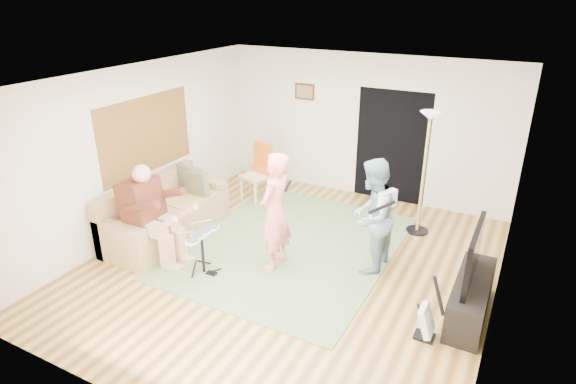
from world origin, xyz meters
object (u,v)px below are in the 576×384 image
object	(u,v)px
sofa	(163,217)
singer	(275,212)
television	(474,255)
guitarist	(372,217)
guitar_spare	(427,321)
tv_cabinet	(471,298)
dining_chair	(257,180)
drum_kit	(203,255)
torchiere_lamp	(426,152)

from	to	relation	value
sofa	singer	bearing A→B (deg)	-0.08
television	guitarist	bearing A→B (deg)	162.30
guitar_spare	tv_cabinet	distance (m)	0.78
singer	tv_cabinet	bearing A→B (deg)	91.51
singer	tv_cabinet	world-z (taller)	singer
dining_chair	television	xyz separation A→B (m)	(4.11, -1.83, 0.46)
singer	tv_cabinet	size ratio (longest dim) A/B	1.24
sofa	television	size ratio (longest dim) A/B	2.10
tv_cabinet	television	distance (m)	0.60
sofa	dining_chair	world-z (taller)	dining_chair
guitarist	guitar_spare	xyz separation A→B (m)	(1.09, -1.13, -0.59)
tv_cabinet	sofa	bearing A→B (deg)	-178.87
sofa	drum_kit	distance (m)	1.45
torchiere_lamp	tv_cabinet	xyz separation A→B (m)	(1.11, -1.93, -1.15)
guitarist	tv_cabinet	size ratio (longest dim) A/B	1.19
sofa	television	distance (m)	4.78
singer	sofa	bearing A→B (deg)	-90.65
dining_chair	television	bearing A→B (deg)	-7.62
guitar_spare	dining_chair	distance (m)	4.55
sofa	torchiere_lamp	xyz separation A→B (m)	(3.69, 2.03, 1.10)
drum_kit	dining_chair	distance (m)	2.66
sofa	torchiere_lamp	world-z (taller)	torchiere_lamp
sofa	singer	size ratio (longest dim) A/B	1.29
guitar_spare	singer	bearing A→B (deg)	165.88
sofa	television	bearing A→B (deg)	1.15
drum_kit	tv_cabinet	size ratio (longest dim) A/B	0.47
torchiere_lamp	tv_cabinet	size ratio (longest dim) A/B	1.45
dining_chair	tv_cabinet	distance (m)	4.55
guitarist	sofa	bearing A→B (deg)	-79.03
guitarist	torchiere_lamp	world-z (taller)	torchiere_lamp
torchiere_lamp	guitarist	bearing A→B (deg)	-103.29
torchiere_lamp	dining_chair	world-z (taller)	torchiere_lamp
guitar_spare	dining_chair	bearing A→B (deg)	146.42
dining_chair	sofa	bearing A→B (deg)	-91.88
drum_kit	television	xyz separation A→B (m)	(3.45, 0.74, 0.56)
torchiere_lamp	dining_chair	size ratio (longest dim) A/B	1.88
sofa	tv_cabinet	distance (m)	4.80
torchiere_lamp	television	xyz separation A→B (m)	(1.06, -1.93, -0.55)
drum_kit	dining_chair	bearing A→B (deg)	104.39
singer	guitarist	bearing A→B (deg)	113.51
sofa	guitarist	size ratio (longest dim) A/B	1.34
guitar_spare	tv_cabinet	xyz separation A→B (m)	(0.37, 0.68, 0.01)
singer	guitarist	xyz separation A→B (m)	(1.23, 0.55, -0.03)
drum_kit	guitar_spare	distance (m)	3.13
guitarist	guitar_spare	world-z (taller)	guitarist
singer	torchiere_lamp	world-z (taller)	torchiere_lamp
guitarist	singer	bearing A→B (deg)	-64.24
drum_kit	singer	size ratio (longest dim) A/B	0.38
sofa	guitar_spare	world-z (taller)	sofa
drum_kit	singer	xyz separation A→B (m)	(0.81, 0.65, 0.58)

